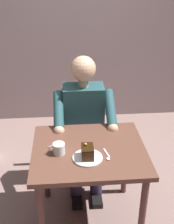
# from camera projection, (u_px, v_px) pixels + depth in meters

# --- Properties ---
(ground_plane) EXTENTS (14.00, 14.00, 0.00)m
(ground_plane) POSITION_uv_depth(u_px,v_px,m) (89.00, 218.00, 2.43)
(ground_plane) COLOR gray
(cafe_rear_panel) EXTENTS (6.40, 0.12, 3.00)m
(cafe_rear_panel) POSITION_uv_depth(u_px,v_px,m) (75.00, 3.00, 3.44)
(cafe_rear_panel) COLOR #A59193
(cafe_rear_panel) RESTS_ON ground
(dining_table) EXTENTS (0.83, 0.72, 0.71)m
(dining_table) POSITION_uv_depth(u_px,v_px,m) (89.00, 160.00, 2.16)
(dining_table) COLOR brown
(dining_table) RESTS_ON ground
(chair) EXTENTS (0.42, 0.42, 0.88)m
(chair) POSITION_uv_depth(u_px,v_px,m) (83.00, 130.00, 2.80)
(chair) COLOR #4D4637
(chair) RESTS_ON ground
(seated_person) EXTENTS (0.53, 0.58, 1.24)m
(seated_person) POSITION_uv_depth(u_px,v_px,m) (84.00, 123.00, 2.58)
(seated_person) COLOR #254D52
(seated_person) RESTS_ON ground
(dessert_plate) EXTENTS (0.21, 0.21, 0.01)m
(dessert_plate) POSITION_uv_depth(u_px,v_px,m) (88.00, 158.00, 2.00)
(dessert_plate) COLOR white
(dessert_plate) RESTS_ON dining_table
(cake_slice) EXTENTS (0.08, 0.12, 0.11)m
(cake_slice) POSITION_uv_depth(u_px,v_px,m) (88.00, 152.00, 1.98)
(cake_slice) COLOR #452A12
(cake_slice) RESTS_ON dessert_plate
(coffee_cup) EXTENTS (0.12, 0.09, 0.08)m
(coffee_cup) POSITION_uv_depth(u_px,v_px,m) (59.00, 148.00, 2.04)
(coffee_cup) COLOR white
(coffee_cup) RESTS_ON dining_table
(dessert_spoon) EXTENTS (0.04, 0.14, 0.01)m
(dessert_spoon) POSITION_uv_depth(u_px,v_px,m) (107.00, 156.00, 2.02)
(dessert_spoon) COLOR silver
(dessert_spoon) RESTS_ON dining_table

